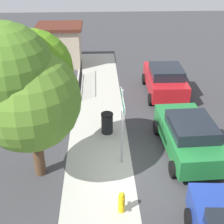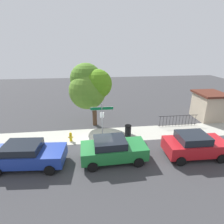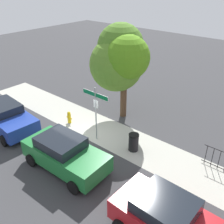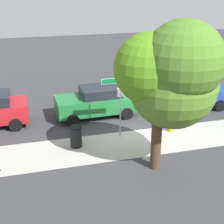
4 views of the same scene
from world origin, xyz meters
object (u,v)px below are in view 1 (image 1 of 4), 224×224
Objects in this scene: car_green at (188,135)px; utility_shed at (60,45)px; fire_hydrant at (121,202)px; car_red at (165,80)px; trash_bin at (107,123)px; street_sign at (123,113)px; shade_tree at (23,84)px.

utility_shed reaches higher than car_green.
fire_hydrant is (-3.05, 2.92, -0.45)m from car_green.
car_red is 1.34× the size of utility_shed.
utility_shed is 9.51m from trash_bin.
car_green is (0.52, -2.72, -1.37)m from street_sign.
trash_bin is (-9.01, -2.90, -0.92)m from utility_shed.
street_sign is 2.84m from trash_bin.
shade_tree is 12.35m from utility_shed.
car_green is at bearing -117.60° from trash_bin.
fire_hydrant is at bearing -176.38° from trash_bin.
car_red is at bearing -40.70° from trash_bin.
shade_tree is at bearing 105.80° from street_sign.
street_sign reaches higher than fire_hydrant.
trash_bin is at bearing 3.62° from fire_hydrant.
fire_hydrant is at bearing 175.52° from street_sign.
street_sign is 11.75m from utility_shed.
car_red is at bearing -25.15° from street_sign.
street_sign reaches higher than trash_bin.
utility_shed reaches higher than fire_hydrant.
shade_tree reaches higher than trash_bin.
shade_tree is 5.93× the size of trash_bin.
utility_shed is (12.11, 0.23, -2.41)m from shade_tree.
shade_tree is 6.76m from car_green.
trash_bin is (4.74, 0.30, 0.11)m from fire_hydrant.
street_sign is at bearing 98.53° from car_green.
car_red is 5.27× the size of fire_hydrant.
shade_tree is 5.28m from trash_bin.
car_green is at bearing 179.41° from car_red.
street_sign reaches higher than car_red.
car_green is at bearing -79.28° from street_sign.
car_green is 12.34m from utility_shed.
car_green is 4.25m from fire_hydrant.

